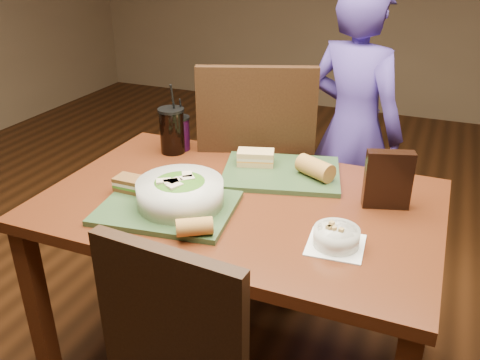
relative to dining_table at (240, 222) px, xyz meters
name	(u,v)px	position (x,y,z in m)	size (l,w,h in m)	color
dining_table	(240,222)	(0.00, 0.00, 0.00)	(1.30, 0.85, 0.75)	#4E220F
chair_far	(265,171)	(-0.10, 0.53, -0.05)	(0.61, 0.62, 1.10)	black
diner	(353,130)	(0.20, 0.97, 0.04)	(0.51, 0.33, 1.39)	#483490
tray_near	(167,208)	(-0.18, -0.16, 0.10)	(0.42, 0.32, 0.02)	#2D4425
tray_far	(281,173)	(0.07, 0.23, 0.10)	(0.42, 0.32, 0.02)	#2D4425
salad_bowl	(180,191)	(-0.15, -0.14, 0.15)	(0.28, 0.28, 0.09)	silver
soup_bowl	(336,237)	(0.36, -0.16, 0.12)	(0.17, 0.17, 0.06)	white
sandwich_near	(130,184)	(-0.35, -0.11, 0.13)	(0.10, 0.07, 0.05)	#593819
sandwich_far	(256,157)	(-0.04, 0.25, 0.14)	(0.15, 0.11, 0.05)	tan
baguette_near	(194,227)	(-0.02, -0.29, 0.13)	(0.05, 0.05, 0.10)	#AD7533
baguette_far	(315,168)	(0.20, 0.23, 0.14)	(0.07, 0.07, 0.14)	#AD7533
cup_cola	(172,130)	(-0.41, 0.28, 0.18)	(0.10, 0.10, 0.28)	black
cup_berry	(181,133)	(-0.39, 0.32, 0.16)	(0.08, 0.08, 0.22)	black
chip_bag	(388,180)	(0.45, 0.13, 0.19)	(0.15, 0.05, 0.19)	black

